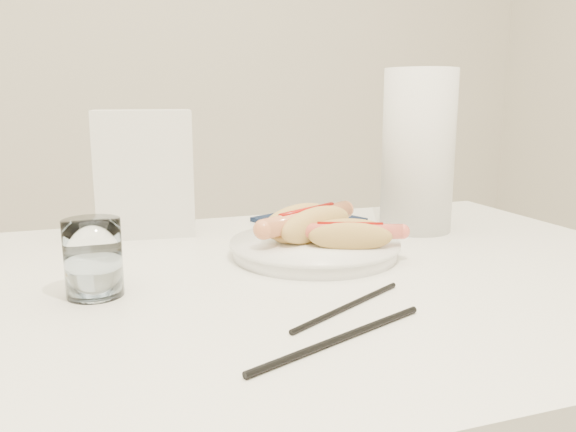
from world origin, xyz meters
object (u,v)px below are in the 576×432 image
object	(u,v)px
table	(278,316)
napkin_box	(145,173)
water_glass	(93,258)
paper_towel_roll	(418,151)
hotdog_left	(307,224)
hotdog_right	(350,235)
plate	(315,250)

from	to	relation	value
table	napkin_box	size ratio (longest dim) A/B	5.51
water_glass	paper_towel_roll	size ratio (longest dim) A/B	0.33
hotdog_left	water_glass	distance (m)	0.33
table	hotdog_left	world-z (taller)	hotdog_left
table	hotdog_right	distance (m)	0.16
table	napkin_box	distance (m)	0.38
hotdog_left	paper_towel_roll	bearing A→B (deg)	-10.63
plate	water_glass	xyz separation A→B (m)	(-0.32, -0.08, 0.04)
hotdog_right	water_glass	xyz separation A→B (m)	(-0.36, -0.03, 0.01)
hotdog_left	napkin_box	distance (m)	0.31
napkin_box	water_glass	bearing A→B (deg)	-100.59
napkin_box	paper_towel_roll	bearing A→B (deg)	-9.15
hotdog_left	napkin_box	world-z (taller)	napkin_box
hotdog_left	napkin_box	xyz separation A→B (m)	(-0.22, 0.21, 0.06)
water_glass	paper_towel_roll	world-z (taller)	paper_towel_roll
hotdog_left	paper_towel_roll	world-z (taller)	paper_towel_roll
table	hotdog_left	size ratio (longest dim) A/B	6.41
table	plate	size ratio (longest dim) A/B	4.81
plate	paper_towel_roll	size ratio (longest dim) A/B	0.87
table	water_glass	size ratio (longest dim) A/B	12.58
hotdog_right	napkin_box	size ratio (longest dim) A/B	0.69
table	napkin_box	world-z (taller)	napkin_box
hotdog_right	paper_towel_roll	world-z (taller)	paper_towel_roll
paper_towel_roll	water_glass	bearing A→B (deg)	-161.74
table	hotdog_right	bearing A→B (deg)	12.73
plate	napkin_box	size ratio (longest dim) A/B	1.15
hotdog_right	water_glass	distance (m)	0.36
paper_towel_roll	hotdog_right	bearing A→B (deg)	-143.18
hotdog_right	hotdog_left	bearing A→B (deg)	143.40
plate	hotdog_right	xyz separation A→B (m)	(0.04, -0.05, 0.03)
hotdog_right	plate	bearing A→B (deg)	151.56
hotdog_left	napkin_box	bearing A→B (deg)	106.85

